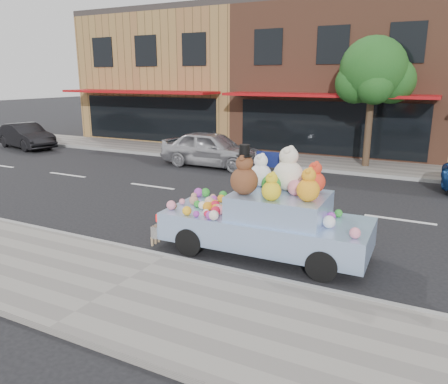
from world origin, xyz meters
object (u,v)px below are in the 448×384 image
Objects in this scene: street_tree at (374,76)px; art_car at (267,217)px; car_dark at (26,136)px; car_silver at (212,149)px.

street_tree is 1.15× the size of art_car.
street_tree is 1.31× the size of car_dark.
art_car is at bearing -143.58° from car_silver.
street_tree reaches higher than car_silver.
street_tree is at bearing -65.66° from car_silver.
art_car is at bearing -100.62° from car_dark.
street_tree is at bearing 86.33° from art_car.
car_silver is 9.47m from art_car.
car_dark is (-16.89, -2.77, -3.04)m from street_tree.
car_dark is at bearing -170.68° from street_tree.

